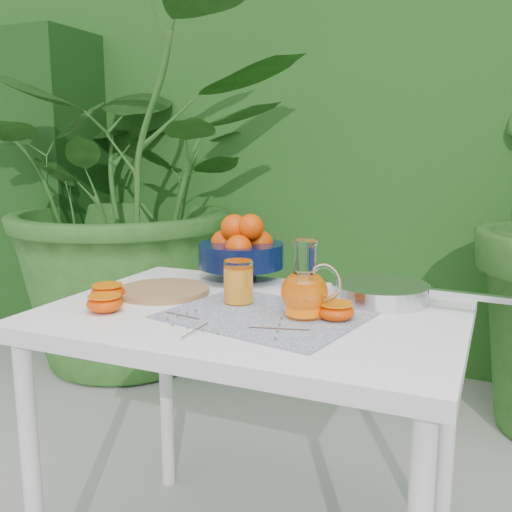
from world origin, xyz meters
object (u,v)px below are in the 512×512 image
at_px(cutting_board, 163,291).
at_px(saute_pan, 381,291).
at_px(white_table, 253,341).
at_px(fruit_bowl, 241,250).
at_px(juice_pitcher, 305,290).

relative_size(cutting_board, saute_pan, 0.55).
bearing_deg(white_table, fruit_bowl, 119.76).
bearing_deg(white_table, cutting_board, 170.72).
height_order(white_table, cutting_board, cutting_board).
bearing_deg(juice_pitcher, fruit_bowl, 135.11).
bearing_deg(white_table, saute_pan, 36.92).
xyz_separation_m(cutting_board, fruit_bowl, (0.12, 0.24, 0.08)).
bearing_deg(saute_pan, juice_pitcher, -121.04).
distance_m(fruit_bowl, saute_pan, 0.45).
bearing_deg(fruit_bowl, cutting_board, -117.39).
bearing_deg(saute_pan, white_table, -143.08).
bearing_deg(cutting_board, fruit_bowl, 62.61).
bearing_deg(fruit_bowl, saute_pan, -10.33).
xyz_separation_m(cutting_board, juice_pitcher, (0.42, -0.06, 0.06)).
relative_size(white_table, fruit_bowl, 3.11).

